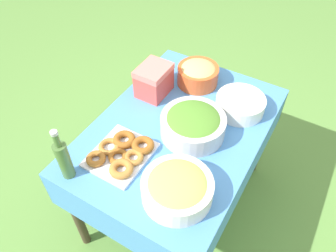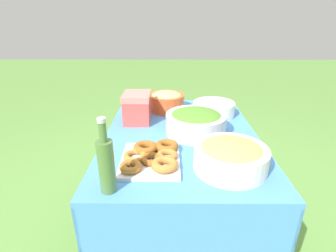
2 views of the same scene
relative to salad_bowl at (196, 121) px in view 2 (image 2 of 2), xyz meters
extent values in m
plane|color=#609342|center=(0.00, -0.08, -0.79)|extent=(14.00, 14.00, 0.00)
cube|color=#4C8CD1|center=(0.00, -0.08, -0.08)|extent=(1.14, 0.80, 0.02)
cube|color=#4C8CD1|center=(0.00, -0.47, -0.20)|extent=(1.14, 0.01, 0.22)
cube|color=#4C8CD1|center=(0.00, 0.32, -0.20)|extent=(1.14, 0.01, 0.22)
cube|color=#4C8CD1|center=(-0.56, -0.08, -0.20)|extent=(0.01, 0.80, 0.22)
cube|color=#4C8CD1|center=(0.57, -0.08, -0.20)|extent=(0.01, 0.80, 0.22)
cylinder|color=#473828|center=(-0.51, -0.42, -0.44)|extent=(0.05, 0.05, 0.70)
cylinder|color=#473828|center=(-0.51, 0.26, -0.44)|extent=(0.05, 0.05, 0.70)
cylinder|color=silver|center=(0.00, 0.00, -0.01)|extent=(0.32, 0.32, 0.11)
ellipsoid|color=#51892D|center=(0.00, 0.00, 0.03)|extent=(0.28, 0.28, 0.07)
cylinder|color=#E05B28|center=(-0.36, -0.16, -0.01)|extent=(0.23, 0.23, 0.11)
ellipsoid|color=tan|center=(-0.36, -0.16, 0.03)|extent=(0.21, 0.21, 0.07)
cube|color=silver|center=(0.30, -0.22, -0.06)|extent=(0.30, 0.25, 0.02)
torus|color=#93561E|center=(0.33, -0.22, -0.04)|extent=(0.11, 0.11, 0.03)
torus|color=#93561E|center=(0.23, -0.25, -0.03)|extent=(0.15, 0.15, 0.03)
torus|color=#A36628|center=(0.39, -0.29, -0.04)|extent=(0.10, 0.10, 0.03)
torus|color=#93561E|center=(0.22, -0.15, -0.03)|extent=(0.11, 0.11, 0.03)
torus|color=#B27533|center=(0.30, -0.15, -0.04)|extent=(0.12, 0.12, 0.03)
torus|color=#B27533|center=(0.30, -0.29, -0.04)|extent=(0.14, 0.14, 0.02)
torus|color=#B27533|center=(0.38, -0.16, -0.03)|extent=(0.14, 0.14, 0.03)
cylinder|color=white|center=(-0.27, 0.14, -0.06)|extent=(0.26, 0.26, 0.01)
cylinder|color=white|center=(-0.27, 0.14, -0.05)|extent=(0.26, 0.26, 0.01)
cylinder|color=white|center=(-0.27, 0.14, -0.04)|extent=(0.26, 0.26, 0.01)
cylinder|color=white|center=(-0.27, 0.14, -0.02)|extent=(0.26, 0.26, 0.01)
cylinder|color=white|center=(-0.27, 0.14, -0.01)|extent=(0.26, 0.26, 0.01)
cylinder|color=white|center=(-0.27, 0.14, 0.00)|extent=(0.26, 0.26, 0.01)
cylinder|color=white|center=(-0.27, 0.14, 0.01)|extent=(0.26, 0.26, 0.01)
cylinder|color=#4C7238|center=(0.50, -0.36, 0.03)|extent=(0.06, 0.06, 0.20)
cylinder|color=#4C7238|center=(0.50, -0.36, 0.17)|extent=(0.03, 0.03, 0.07)
cylinder|color=#B7B7B7|center=(0.50, -0.36, 0.21)|extent=(0.03, 0.03, 0.02)
cylinder|color=white|center=(0.35, 0.11, -0.02)|extent=(0.30, 0.30, 0.10)
ellipsoid|color=#ADCC59|center=(0.35, 0.11, 0.02)|extent=(0.26, 0.26, 0.07)
cube|color=#E04C42|center=(-0.16, -0.33, 0.00)|extent=(0.19, 0.15, 0.14)
cube|color=#FF7A70|center=(-0.16, -0.33, 0.09)|extent=(0.19, 0.15, 0.03)
camera|label=1|loc=(1.01, 0.45, 1.15)|focal=35.00mm
camera|label=2|loc=(1.28, -0.14, 0.52)|focal=28.00mm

